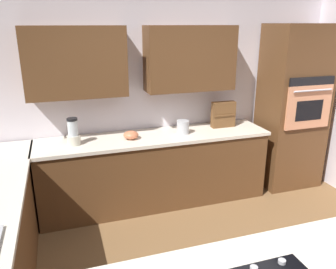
% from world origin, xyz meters
% --- Properties ---
extents(wall_back, '(6.00, 0.44, 2.60)m').
position_xyz_m(wall_back, '(0.07, -2.04, 1.43)').
color(wall_back, silver).
rests_on(wall_back, ground).
extents(lower_cabinets_back, '(2.80, 0.60, 0.86)m').
position_xyz_m(lower_cabinets_back, '(0.10, -1.72, 0.43)').
color(lower_cabinets_back, brown).
rests_on(lower_cabinets_back, ground).
extents(countertop_back, '(2.84, 0.64, 0.04)m').
position_xyz_m(countertop_back, '(0.10, -1.72, 0.88)').
color(countertop_back, silver).
rests_on(countertop_back, lower_cabinets_back).
extents(wall_oven, '(0.80, 0.66, 2.20)m').
position_xyz_m(wall_oven, '(-1.85, -1.72, 1.10)').
color(wall_oven, brown).
rests_on(wall_oven, ground).
extents(blender, '(0.15, 0.15, 0.31)m').
position_xyz_m(blender, '(1.05, -1.69, 1.03)').
color(blender, beige).
rests_on(blender, countertop_back).
extents(mixing_bowl, '(0.18, 0.18, 0.10)m').
position_xyz_m(mixing_bowl, '(0.40, -1.69, 0.95)').
color(mixing_bowl, '#CC724C').
rests_on(mixing_bowl, countertop_back).
extents(spice_rack, '(0.31, 0.11, 0.34)m').
position_xyz_m(spice_rack, '(-0.85, -1.80, 1.07)').
color(spice_rack, brown).
rests_on(spice_rack, countertop_back).
extents(kettle, '(0.15, 0.15, 0.17)m').
position_xyz_m(kettle, '(-0.25, -1.69, 0.98)').
color(kettle, '#B7BABF').
rests_on(kettle, countertop_back).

